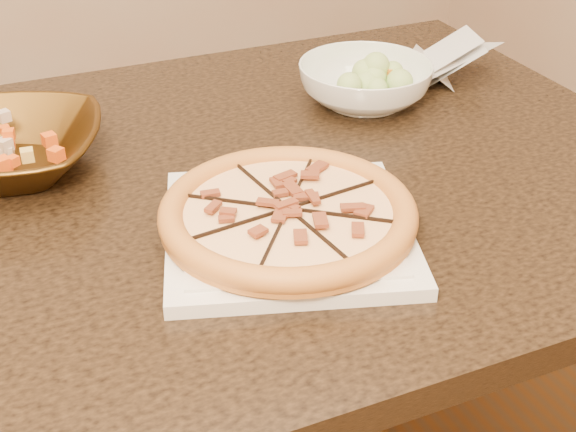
# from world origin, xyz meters

# --- Properties ---
(dining_table) EXTENTS (1.48, 0.97, 0.75)m
(dining_table) POSITION_xyz_m (0.17, 0.12, 0.65)
(dining_table) COLOR #362515
(dining_table) RESTS_ON floor
(plate) EXTENTS (0.38, 0.38, 0.02)m
(plate) POSITION_xyz_m (0.26, -0.06, 0.76)
(plate) COLOR silver
(plate) RESTS_ON dining_table
(pizza) EXTENTS (0.31, 0.31, 0.03)m
(pizza) POSITION_xyz_m (0.26, -0.06, 0.78)
(pizza) COLOR #AD7A2E
(pizza) RESTS_ON plate
(bronze_bowl) EXTENTS (0.35, 0.35, 0.07)m
(bronze_bowl) POSITION_xyz_m (-0.02, 0.26, 0.78)
(bronze_bowl) COLOR #4D3110
(bronze_bowl) RESTS_ON dining_table
(salad_bowl) EXTENTS (0.28, 0.28, 0.07)m
(salad_bowl) POSITION_xyz_m (0.55, 0.26, 0.78)
(salad_bowl) COLOR white
(salad_bowl) RESTS_ON dining_table
(salad) EXTENTS (0.11, 0.11, 0.04)m
(salad) POSITION_xyz_m (0.55, 0.26, 0.84)
(salad) COLOR #A3B55A
(salad) RESTS_ON salad_bowl
(cling_film) EXTENTS (0.21, 0.18, 0.05)m
(cling_film) POSITION_xyz_m (0.73, 0.29, 0.78)
(cling_film) COLOR silver
(cling_film) RESTS_ON dining_table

